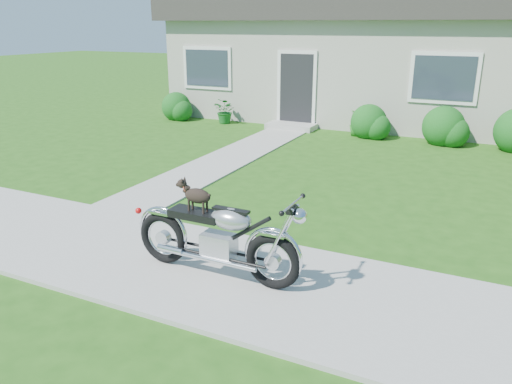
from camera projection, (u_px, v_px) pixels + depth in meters
ground at (152, 257)px, 6.55m from camera, size 80.00×80.00×0.00m
sidewalk at (152, 256)px, 6.55m from camera, size 24.00×2.20×0.04m
walkway at (232, 157)px, 11.43m from camera, size 1.20×8.00×0.03m
house at (375, 48)px, 16.10m from camera, size 12.60×7.03×4.50m
shrub_row at (389, 123)px, 13.13m from camera, size 10.80×1.12×1.12m
potted_plant_left at (226, 111)px, 15.22m from camera, size 0.84×0.78×0.77m
potted_plant_right at (357, 123)px, 13.55m from camera, size 0.55×0.55×0.70m
motorcycle_with_dog at (218, 237)px, 5.83m from camera, size 2.22×0.60×1.14m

